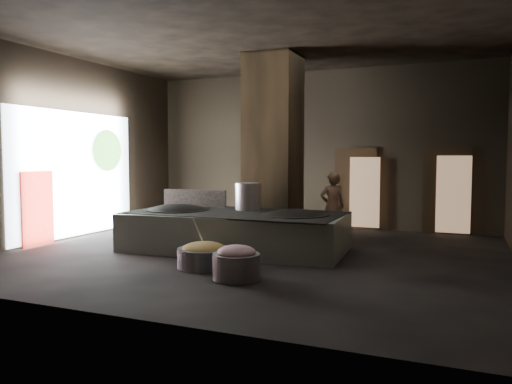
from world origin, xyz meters
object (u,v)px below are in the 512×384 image
at_px(hearth_platform, 235,231).
at_px(meat_basin, 236,267).
at_px(wok_right, 295,219).
at_px(cook, 333,207).
at_px(wok_left, 177,213).
at_px(veg_basin, 204,258).
at_px(stock_pot, 248,197).

distance_m(hearth_platform, meat_basin, 2.63).
height_order(wok_right, meat_basin, wok_right).
xyz_separation_m(wok_right, cook, (0.30, 1.93, 0.08)).
height_order(wok_left, veg_basin, wok_left).
height_order(wok_left, cook, cook).
xyz_separation_m(wok_left, veg_basin, (1.65, -1.73, -0.57)).
bearing_deg(meat_basin, hearth_platform, 115.65).
height_order(wok_left, meat_basin, wok_left).
xyz_separation_m(hearth_platform, meat_basin, (1.13, -2.36, -0.19)).
relative_size(wok_right, meat_basin, 1.76).
bearing_deg(veg_basin, hearth_platform, 96.38).
relative_size(wok_left, stock_pot, 2.42).
xyz_separation_m(wok_left, cook, (3.10, 2.03, 0.08)).
xyz_separation_m(wok_left, stock_pot, (1.50, 0.60, 0.38)).
xyz_separation_m(cook, veg_basin, (-1.45, -3.76, -0.65)).
distance_m(hearth_platform, cook, 2.61).
bearing_deg(meat_basin, cook, 83.28).
relative_size(wok_left, cook, 0.89).
height_order(hearth_platform, veg_basin, hearth_platform).
bearing_deg(wok_left, hearth_platform, 1.97).
bearing_deg(hearth_platform, stock_pot, 80.84).
height_order(hearth_platform, meat_basin, hearth_platform).
height_order(wok_left, wok_right, wok_left).
bearing_deg(wok_left, wok_right, 2.05).
bearing_deg(stock_pot, hearth_platform, -95.19).
bearing_deg(wok_right, meat_basin, -95.11).
xyz_separation_m(hearth_platform, veg_basin, (0.20, -1.78, -0.23)).
xyz_separation_m(wok_right, veg_basin, (-1.15, -1.83, -0.57)).
height_order(wok_right, veg_basin, wok_right).
bearing_deg(hearth_platform, cook, 46.30).
distance_m(wok_right, veg_basin, 2.24).
distance_m(hearth_platform, wok_left, 1.49).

